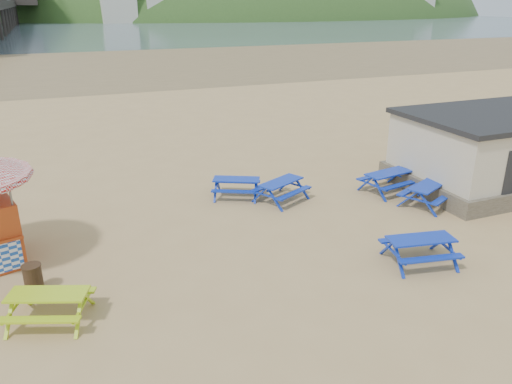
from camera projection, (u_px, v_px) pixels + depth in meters
name	position (u px, v px, depth m)	size (l,w,h in m)	color
ground	(275.00, 233.00, 17.14)	(400.00, 400.00, 0.00)	tan
wet_sand	(102.00, 62.00, 64.68)	(400.00, 400.00, 0.00)	olive
sea	(64.00, 25.00, 164.09)	(400.00, 400.00, 0.00)	#41525E
picnic_table_blue_a	(281.00, 191.00, 19.80)	(2.46, 2.28, 0.82)	#103B97
picnic_table_blue_b	(236.00, 188.00, 20.19)	(2.32, 2.16, 0.78)	#103B97
picnic_table_blue_c	(388.00, 182.00, 20.71)	(2.30, 1.98, 0.86)	#103B97
picnic_table_blue_e	(420.00, 251.00, 15.06)	(2.27, 1.96, 0.84)	#103B97
picnic_table_blue_f	(428.00, 195.00, 19.36)	(2.53, 2.35, 0.85)	#103B97
picnic_table_yellow	(50.00, 307.00, 12.32)	(2.33, 2.12, 0.80)	#7DAA08
litter_bin	(33.00, 278.00, 13.64)	(0.53, 0.53, 0.77)	#3B2A16
amenity_block	(492.00, 150.00, 21.13)	(7.40, 5.40, 3.15)	#665B4C
pier	(2.00, 7.00, 162.92)	(24.00, 220.00, 39.29)	black
headland_town	(251.00, 37.00, 250.88)	(264.00, 144.00, 108.00)	#2D4C1E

